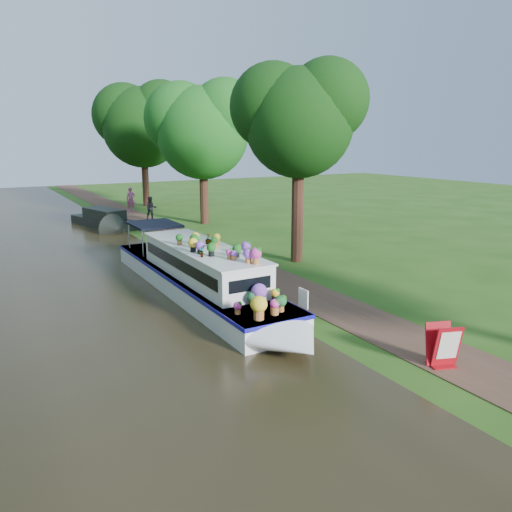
{
  "coord_description": "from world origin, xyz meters",
  "views": [
    {
      "loc": [
        -9.11,
        -15.67,
        5.52
      ],
      "look_at": [
        -0.1,
        0.01,
        1.3
      ],
      "focal_mm": 35.0,
      "sensor_mm": 36.0,
      "label": 1
    }
  ],
  "objects_px": {
    "pedestrian_dark": "(151,208)",
    "pedestrian_pink": "(131,199)",
    "sandwich_board": "(443,347)",
    "second_boat": "(104,220)",
    "plant_boat": "(203,275)"
  },
  "relations": [
    {
      "from": "plant_boat",
      "to": "sandwich_board",
      "type": "relative_size",
      "value": 12.49
    },
    {
      "from": "pedestrian_dark",
      "to": "pedestrian_pink",
      "type": "bearing_deg",
      "value": 100.44
    },
    {
      "from": "second_boat",
      "to": "sandwich_board",
      "type": "xyz_separation_m",
      "value": [
        2.37,
        -24.8,
        0.03
      ]
    },
    {
      "from": "pedestrian_pink",
      "to": "sandwich_board",
      "type": "bearing_deg",
      "value": -68.46
    },
    {
      "from": "pedestrian_dark",
      "to": "plant_boat",
      "type": "bearing_deg",
      "value": -92.41
    },
    {
      "from": "second_boat",
      "to": "plant_boat",
      "type": "bearing_deg",
      "value": -106.74
    },
    {
      "from": "pedestrian_pink",
      "to": "plant_boat",
      "type": "bearing_deg",
      "value": -76.31
    },
    {
      "from": "sandwich_board",
      "to": "pedestrian_pink",
      "type": "height_order",
      "value": "pedestrian_pink"
    },
    {
      "from": "second_boat",
      "to": "pedestrian_pink",
      "type": "xyz_separation_m",
      "value": [
        3.56,
        6.24,
        0.48
      ]
    },
    {
      "from": "pedestrian_dark",
      "to": "sandwich_board",
      "type": "bearing_deg",
      "value": -82.3
    },
    {
      "from": "second_boat",
      "to": "pedestrian_pink",
      "type": "relative_size",
      "value": 3.49
    },
    {
      "from": "second_boat",
      "to": "sandwich_board",
      "type": "bearing_deg",
      "value": -99.56
    },
    {
      "from": "sandwich_board",
      "to": "plant_boat",
      "type": "bearing_deg",
      "value": 129.14
    },
    {
      "from": "pedestrian_pink",
      "to": "pedestrian_dark",
      "type": "height_order",
      "value": "pedestrian_pink"
    },
    {
      "from": "plant_boat",
      "to": "pedestrian_pink",
      "type": "height_order",
      "value": "plant_boat"
    }
  ]
}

